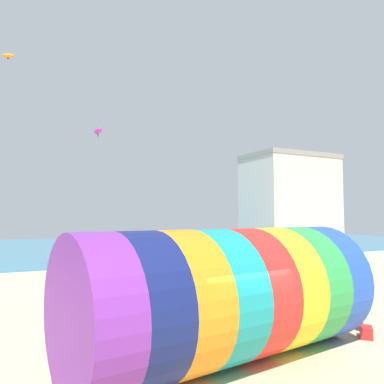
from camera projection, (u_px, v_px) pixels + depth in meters
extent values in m
plane|color=#CCBA8C|center=(229.00, 371.00, 9.13)|extent=(120.00, 120.00, 0.00)
cube|color=teal|center=(53.00, 248.00, 45.33)|extent=(120.00, 40.00, 0.10)
cylinder|color=purple|center=(90.00, 315.00, 7.81)|extent=(1.55, 3.57, 3.45)
cylinder|color=navy|center=(136.00, 308.00, 8.40)|extent=(1.55, 3.57, 3.45)
cylinder|color=orange|center=(175.00, 302.00, 9.00)|extent=(1.55, 3.57, 3.45)
cylinder|color=teal|center=(210.00, 297.00, 9.59)|extent=(1.55, 3.57, 3.45)
cylinder|color=red|center=(240.00, 292.00, 10.19)|extent=(1.55, 3.57, 3.45)
cylinder|color=yellow|center=(267.00, 288.00, 10.78)|extent=(1.55, 3.57, 3.45)
cylinder|color=green|center=(292.00, 284.00, 11.38)|extent=(1.55, 3.57, 3.45)
cylinder|color=blue|center=(313.00, 281.00, 11.97)|extent=(1.55, 3.57, 3.45)
cylinder|color=black|center=(324.00, 279.00, 12.28)|extent=(0.53, 3.15, 3.17)
cylinder|color=#383D56|center=(359.00, 318.00, 12.47)|extent=(0.24, 0.24, 0.79)
cube|color=red|center=(359.00, 297.00, 12.51)|extent=(0.36, 0.22, 0.59)
sphere|color=tan|center=(358.00, 284.00, 12.54)|extent=(0.21, 0.21, 0.21)
ellipsoid|color=orange|center=(8.00, 56.00, 22.56)|extent=(0.78, 0.50, 0.29)
cube|color=#8F4F12|center=(8.00, 58.00, 22.55)|extent=(0.10, 0.05, 0.19)
ellipsoid|color=#D1339E|center=(98.00, 131.00, 25.31)|extent=(0.54, 1.22, 0.44)
cube|color=#7D1E5E|center=(98.00, 135.00, 25.29)|extent=(0.03, 0.17, 0.31)
cylinder|color=#726651|center=(164.00, 281.00, 19.80)|extent=(0.24, 0.24, 0.77)
cube|color=#232328|center=(164.00, 268.00, 19.85)|extent=(0.42, 0.36, 0.58)
sphere|color=#9E7051|center=(164.00, 260.00, 19.87)|extent=(0.21, 0.21, 0.21)
cube|color=beige|center=(290.00, 205.00, 42.71)|extent=(9.74, 6.55, 10.35)
cube|color=gray|center=(289.00, 158.00, 43.07)|extent=(9.94, 6.68, 0.50)
cube|color=red|center=(366.00, 332.00, 11.63)|extent=(0.63, 0.62, 0.36)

